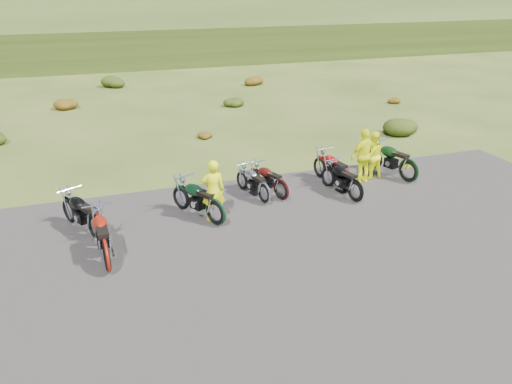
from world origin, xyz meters
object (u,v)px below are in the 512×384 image
object	(u,v)px
motorcycle_3	(264,204)
motorcycle_7	(407,182)
person_middle	(213,192)
motorcycle_0	(97,241)

from	to	relation	value
motorcycle_3	motorcycle_7	distance (m)	5.28
person_middle	motorcycle_3	bearing A→B (deg)	-154.20
motorcycle_7	motorcycle_3	bearing A→B (deg)	73.90
motorcycle_3	motorcycle_0	bearing A→B (deg)	84.37
motorcycle_0	person_middle	bearing A→B (deg)	-113.45
motorcycle_3	motorcycle_7	bearing A→B (deg)	-103.91
motorcycle_3	motorcycle_7	xyz separation A→B (m)	(5.28, 0.09, 0.00)
motorcycle_0	motorcycle_7	bearing A→B (deg)	-111.33
motorcycle_0	motorcycle_7	distance (m)	10.39
motorcycle_7	person_middle	world-z (taller)	person_middle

